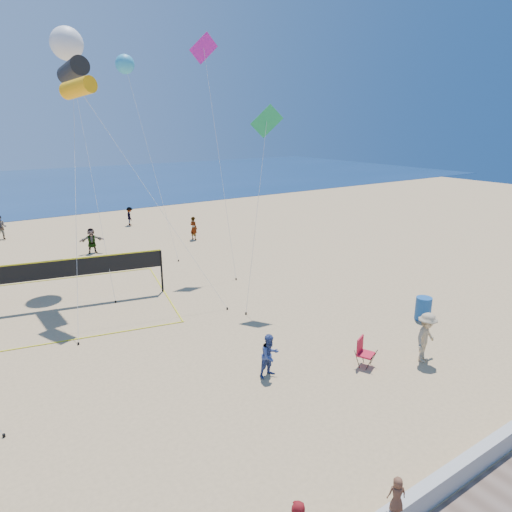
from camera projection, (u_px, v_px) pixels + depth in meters
ground at (302, 450)px, 12.15m from camera, size 120.00×120.00×0.00m
ocean at (7, 188)px, 61.41m from camera, size 140.00×50.00×0.03m
toddler at (397, 494)px, 9.43m from camera, size 0.46×0.42×0.79m
bystander_a at (270, 355)px, 15.51m from camera, size 0.79×0.64×1.54m
bystander_b at (426, 337)px, 16.45m from camera, size 1.35×0.98×1.87m
far_person_1 at (92, 241)px, 30.34m from camera, size 1.63×0.76×1.69m
far_person_2 at (194, 228)px, 33.87m from camera, size 0.60×0.73×1.73m
far_person_3 at (0, 227)px, 33.82m from camera, size 1.12×1.02×1.86m
far_person_4 at (130, 216)px, 38.63m from camera, size 0.79×1.12×1.56m
camp_chair at (363, 350)px, 16.23m from camera, size 0.74×0.85×1.19m
trash_barrel at (423, 309)px, 20.09m from camera, size 0.80×0.80×1.03m
volleyball_net at (74, 273)px, 21.65m from camera, size 9.97×9.85×2.26m
kite_1 at (73, 71)px, 21.08m from camera, size 2.96×7.30×11.29m
kite_2 at (79, 88)px, 19.39m from camera, size 5.38×5.20×10.29m
kite_4 at (265, 133)px, 20.40m from camera, size 2.63×1.64×9.20m
kite_5 at (206, 63)px, 24.82m from camera, size 1.67×3.68×13.12m
kite_6 at (67, 44)px, 23.19m from camera, size 2.10×6.56×13.09m
kite_7 at (125, 64)px, 28.70m from camera, size 1.65×5.59×12.54m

